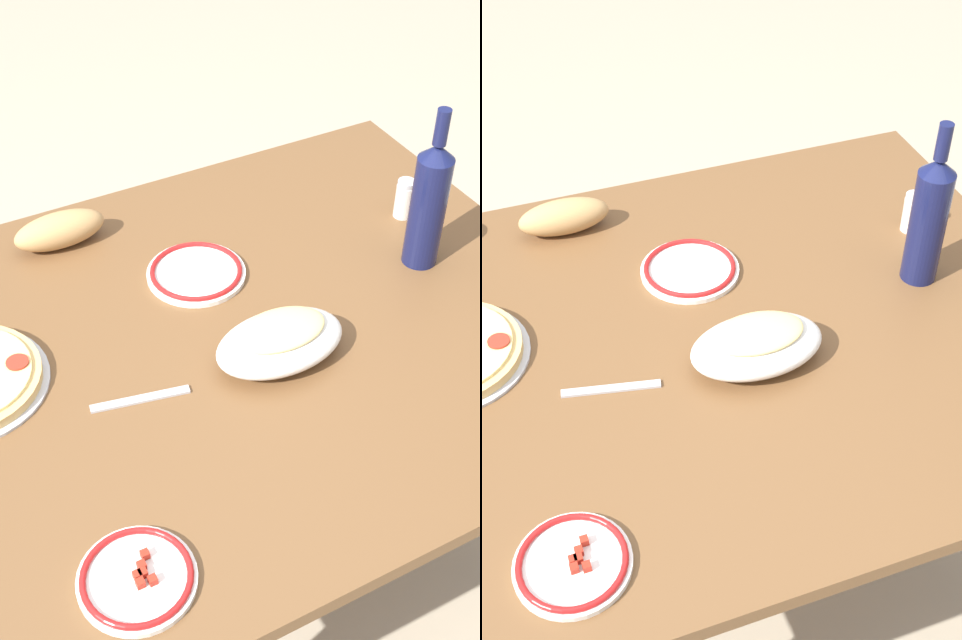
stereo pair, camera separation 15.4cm
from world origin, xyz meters
The scene contains 9 objects.
ground_plane centered at (0.00, 0.00, 0.00)m, with size 8.00×8.00×0.00m, color tan.
dining_table centered at (0.00, 0.00, 0.60)m, with size 1.31×1.07×0.70m.
baked_pasta_dish centered at (-0.03, 0.09, 0.74)m, with size 0.24×0.15×0.08m.
wine_bottle centered at (-0.42, -0.02, 0.84)m, with size 0.07×0.07×0.34m.
side_plate_near centered at (0.00, -0.18, 0.71)m, with size 0.20×0.20×0.02m.
side_plate_far centered at (0.36, 0.38, 0.71)m, with size 0.17×0.17×0.02m.
bread_loaf centered at (0.20, -0.41, 0.74)m, with size 0.19×0.08×0.07m, color tan.
spice_shaker centered at (-0.48, -0.16, 0.74)m, with size 0.04×0.04×0.09m.
fork_right centered at (0.23, 0.07, 0.70)m, with size 0.17×0.02×0.01m, color #B7B7BC.
Camera 1 is at (0.54, 1.01, 1.77)m, focal length 48.02 mm.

